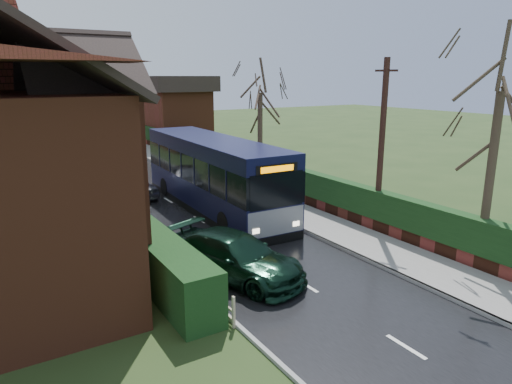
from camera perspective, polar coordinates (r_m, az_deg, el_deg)
ground at (r=16.30m, az=1.88°, el=-9.01°), size 140.00×140.00×0.00m
road at (r=24.81m, az=-10.93°, el=-1.04°), size 6.00×100.00×0.02m
pavement at (r=26.52m, az=-2.33°, el=0.33°), size 2.50×100.00×0.14m
kerb_right at (r=25.97m, az=-4.64°, el=-0.00°), size 0.12×100.00×0.14m
kerb_left at (r=23.95m, az=-17.76°, el=-1.92°), size 0.12×100.00×0.10m
front_hedge at (r=18.88m, az=-16.68°, el=-3.74°), size 1.20×16.00×1.60m
picket_fence at (r=19.18m, az=-14.45°, el=-4.41°), size 0.10×16.00×0.90m
right_wall_hedge at (r=27.08m, az=0.51°, el=2.69°), size 0.60×50.00×1.80m
bus at (r=22.45m, az=-5.33°, el=2.13°), size 2.98×11.70×3.53m
car_silver at (r=25.91m, az=-15.57°, el=0.95°), size 2.53×4.46×1.43m
car_green at (r=15.05m, az=-2.69°, el=-8.03°), size 3.67×5.44×1.46m
car_distant at (r=58.14m, az=-24.41°, el=7.26°), size 2.78×4.20×1.31m
bus_stop_sign at (r=22.41m, az=1.04°, el=2.49°), size 0.09×0.43×2.84m
telegraph_pole at (r=19.45m, az=15.39°, el=5.44°), size 0.40×0.89×7.17m
tree_right_near at (r=16.61m, az=28.47°, el=12.43°), size 3.96×3.96×8.55m
tree_right_far at (r=26.93m, az=0.52°, el=13.11°), size 4.09×4.09×7.91m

